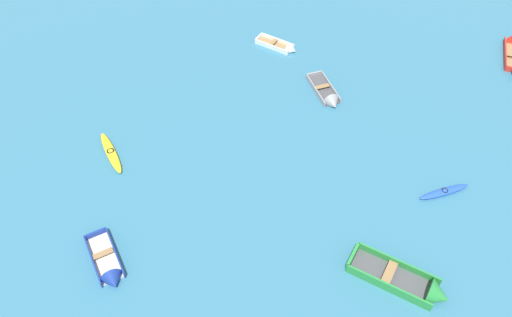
# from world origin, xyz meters

# --- Properties ---
(rowboat_white_cluster_inner) EXTENTS (3.10, 1.86, 0.85)m
(rowboat_white_cluster_inner) POSITION_xyz_m (-0.24, 33.68, 0.15)
(rowboat_white_cluster_inner) COLOR #99754C
(rowboat_white_cluster_inner) RESTS_ON ground_plane
(rowboat_deep_blue_midfield_left) EXTENTS (2.89, 3.19, 1.03)m
(rowboat_deep_blue_midfield_left) POSITION_xyz_m (-5.18, 15.10, 0.17)
(rowboat_deep_blue_midfield_left) COLOR beige
(rowboat_deep_blue_midfield_left) RESTS_ON ground_plane
(rowboat_green_near_right) EXTENTS (4.79, 2.70, 1.33)m
(rowboat_green_near_right) POSITION_xyz_m (8.67, 17.16, 0.25)
(rowboat_green_near_right) COLOR #4C4C51
(rowboat_green_near_right) RESTS_ON ground_plane
(kayak_blue_near_left) EXTENTS (2.72, 1.85, 0.27)m
(kayak_blue_near_left) POSITION_xyz_m (10.11, 23.09, 0.13)
(kayak_blue_near_left) COLOR blue
(kayak_blue_near_left) RESTS_ON ground_plane
(rowboat_grey_far_left) EXTENTS (2.61, 3.41, 1.01)m
(rowboat_grey_far_left) POSITION_xyz_m (3.36, 29.16, 0.17)
(rowboat_grey_far_left) COLOR #4C4C51
(rowboat_grey_far_left) RESTS_ON ground_plane
(kayak_yellow_center) EXTENTS (2.59, 2.94, 0.32)m
(kayak_yellow_center) POSITION_xyz_m (-8.02, 22.07, 0.15)
(kayak_yellow_center) COLOR yellow
(kayak_yellow_center) RESTS_ON ground_plane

